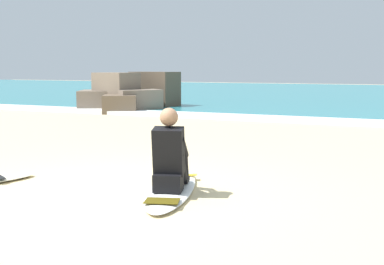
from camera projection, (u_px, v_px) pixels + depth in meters
ground_plane at (111, 196)px, 5.63m from camera, size 80.00×80.00×0.00m
sea at (346, 94)px, 25.79m from camera, size 80.00×28.00×0.10m
breaking_foam at (286, 119)px, 13.40m from camera, size 80.00×0.90×0.11m
surfboard_main at (172, 188)px, 5.83m from camera, size 1.15×2.20×0.08m
surfer_seated at (170, 158)px, 5.64m from camera, size 0.52×0.76×0.95m
rock_outcrop_distant at (128, 95)px, 16.81m from camera, size 3.30×3.49×1.31m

